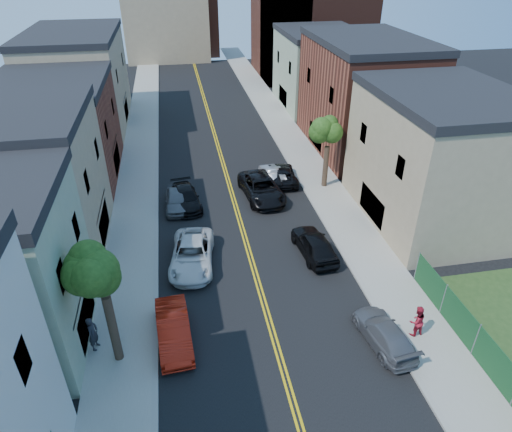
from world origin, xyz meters
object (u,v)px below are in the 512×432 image
black_car_left (186,198)px  black_suv_lane (262,188)px  silver_car_right (272,174)px  grey_car_right (384,333)px  white_pickup (192,254)px  black_car_right (314,244)px  pedestrian_left (93,334)px  grey_car_left (176,200)px  dark_car_right_far (282,174)px  red_sedan (174,330)px  pedestrian_right (417,321)px

black_car_left → black_suv_lane: (6.11, 0.24, 0.14)m
silver_car_right → grey_car_right: bearing=89.1°
white_pickup → black_car_right: (8.02, -0.36, 0.03)m
black_suv_lane → white_pickup: bearing=-133.4°
silver_car_right → black_car_left: bearing=15.0°
grey_car_right → silver_car_right: size_ratio=1.11×
black_car_right → pedestrian_left: pedestrian_left is taller
grey_car_left → silver_car_right: bearing=21.5°
grey_car_left → grey_car_right: (10.06, -16.04, -0.07)m
pedestrian_left → black_car_left: bearing=-3.8°
grey_car_right → black_suv_lane: size_ratio=0.74×
dark_car_right_far → black_suv_lane: 3.43m
red_sedan → pedestrian_left: (-3.95, 0.11, 0.36)m
red_sedan → dark_car_right_far: 19.54m
grey_car_right → pedestrian_right: (1.79, 0.13, 0.42)m
black_car_left → black_car_right: (8.02, -8.14, 0.13)m
black_car_left → grey_car_right: (9.30, -16.27, -0.04)m
white_pickup → silver_car_right: 13.12m
black_car_right → pedestrian_right: 8.57m
black_car_left → silver_car_right: 8.14m
grey_car_left → grey_car_right: bearing=-57.0°
black_car_right → black_suv_lane: (-1.92, 8.38, 0.01)m
black_car_left → dark_car_right_far: size_ratio=0.98×
black_car_right → dark_car_right_far: (0.40, 10.91, -0.15)m
grey_car_right → dark_car_right_far: dark_car_right_far is taller
black_car_right → dark_car_right_far: black_car_right is taller
grey_car_left → pedestrian_right: size_ratio=2.29×
grey_car_left → dark_car_right_far: 9.66m
grey_car_right → black_car_right: black_car_right is taller
black_suv_lane → dark_car_right_far: bearing=41.5°
black_car_right → pedestrian_left: size_ratio=2.45×
grey_car_right → dark_car_right_far: (-0.88, 19.03, 0.03)m
black_car_left → pedestrian_left: bearing=-118.4°
silver_car_right → black_suv_lane: black_suv_lane is taller
pedestrian_right → white_pickup: bearing=-44.3°
red_sedan → dark_car_right_far: (9.76, 16.93, -0.10)m
black_car_right → silver_car_right: (-0.42, 11.06, -0.15)m
grey_car_right → black_suv_lane: black_suv_lane is taller
black_car_left → black_car_right: black_car_right is taller
red_sedan → silver_car_right: (8.95, 17.08, -0.11)m
black_car_left → black_suv_lane: 6.11m
red_sedan → white_pickup: bearing=74.3°
grey_car_left → white_pickup: bearing=-83.3°
white_pickup → grey_car_right: white_pickup is taller
white_pickup → pedestrian_left: pedestrian_left is taller
pedestrian_left → red_sedan: bearing=-74.7°
white_pickup → grey_car_left: bearing=103.3°
red_sedan → black_suv_lane: 16.21m
white_pickup → pedestrian_right: (11.09, -8.36, 0.28)m
white_pickup → grey_car_left: white_pickup is taller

